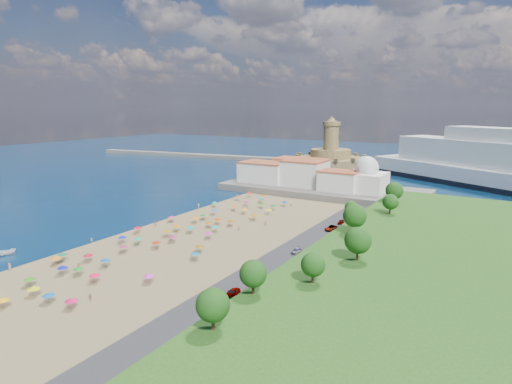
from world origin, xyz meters
The scene contains 11 objects.
ground centered at (0.00, 0.00, 0.00)m, with size 700.00×700.00×0.00m, color #071938.
terrace centered at (10.00, 73.00, 1.50)m, with size 90.00×36.00×3.00m, color #59544C.
jetty centered at (-12.00, 108.00, 1.20)m, with size 18.00×70.00×2.40m, color #59544C.
breakwater centered at (-110.00, 153.00, 1.30)m, with size 200.00×7.00×2.60m, color #59544C.
waterfront_buildings centered at (-3.05, 73.64, 7.88)m, with size 57.00×29.00×11.00m.
domed_building centered at (30.00, 71.00, 8.97)m, with size 16.00×16.00×15.00m.
fortress centered at (-12.00, 138.00, 6.68)m, with size 40.00×40.00×32.40m.
beach_parasols centered at (-1.14, -10.82, 2.15)m, with size 33.26×115.49×2.20m.
beachgoers centered at (-0.97, -7.80, 1.15)m, with size 35.36×93.76×1.89m.
parked_cars centered at (36.00, 1.60, 1.38)m, with size 2.98×66.85×1.45m.
hillside_trees centered at (49.50, -6.65, 10.16)m, with size 17.81×103.34×7.71m.
Camera 1 is at (81.72, -103.77, 38.27)m, focal length 30.00 mm.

